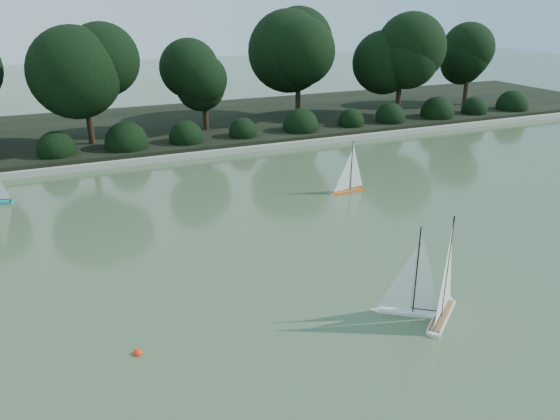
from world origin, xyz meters
name	(u,v)px	position (x,y,z in m)	size (l,w,h in m)	color
ground	(334,282)	(0.00, 0.00, 0.00)	(80.00, 80.00, 0.00)	#3D5633
pond_coping	(198,154)	(0.00, 9.00, 0.09)	(40.00, 0.35, 0.18)	gray
far_bank	(169,127)	(0.00, 13.00, 0.15)	(40.00, 8.00, 0.30)	black
tree_line	(209,63)	(1.23, 11.44, 2.64)	(26.31, 3.93, 4.39)	black
shrub_hedge	(190,137)	(0.00, 9.90, 0.45)	(29.10, 1.10, 1.10)	black
sailboat_white_a	(405,299)	(0.53, -1.37, 0.25)	(1.04, 0.81, 1.61)	silver
sailboat_white_b	(445,299)	(1.07, -1.66, 0.29)	(1.18, 0.98, 1.87)	silver
sailboat_orange	(347,184)	(2.64, 4.13, 0.23)	(1.07, 0.24, 1.46)	#E65A16
race_buoy	(138,354)	(-3.59, -0.75, 0.00)	(0.14, 0.14, 0.14)	red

